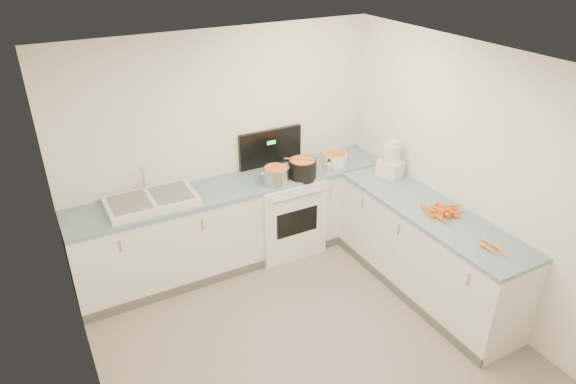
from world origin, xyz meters
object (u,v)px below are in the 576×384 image
black_pot (302,169)px  mixing_bowl (335,159)px  steel_pot (276,176)px  food_processor (391,161)px  stove (283,211)px  spice_jar (329,168)px  extract_bottle (329,165)px  sink (151,201)px

black_pot → mixing_bowl: (0.50, 0.12, -0.03)m
steel_pot → food_processor: bearing=-20.2°
stove → food_processor: 1.33m
spice_jar → food_processor: (0.53, -0.40, 0.13)m
steel_pot → food_processor: food_processor is taller
extract_bottle → food_processor: bearing=-44.4°
sink → food_processor: (2.46, -0.61, 0.14)m
black_pot → steel_pot: bearing=179.8°
mixing_bowl → spice_jar: bearing=-141.5°
sink → stove: bearing=-0.6°
spice_jar → extract_bottle: bearing=55.4°
steel_pot → food_processor: 1.25m
mixing_bowl → sink: bearing=178.4°
sink → spice_jar: 1.94m
stove → steel_pot: (-0.16, -0.16, 0.55)m
stove → steel_pot: size_ratio=5.00×
sink → black_pot: size_ratio=2.83×
extract_bottle → sink: bearing=176.2°
spice_jar → steel_pot: bearing=177.5°
mixing_bowl → steel_pot: bearing=-172.0°
stove → spice_jar: size_ratio=16.53×
sink → food_processor: 2.54m
steel_pot → mixing_bowl: bearing=8.0°
black_pot → spice_jar: bearing=-4.8°
sink → extract_bottle: size_ratio=9.03×
mixing_bowl → extract_bottle: mixing_bowl is taller
black_pot → food_processor: bearing=-26.8°
black_pot → spice_jar: size_ratio=3.69×
black_pot → extract_bottle: black_pot is taller
black_pot → food_processor: (0.85, -0.43, 0.09)m
black_pot → mixing_bowl: black_pot is taller
steel_pot → stove: bearing=44.5°
mixing_bowl → stove: bearing=176.2°
sink → mixing_bowl: size_ratio=3.15×
food_processor → extract_bottle: bearing=135.6°
sink → steel_pot: bearing=-7.7°
mixing_bowl → spice_jar: size_ratio=3.32×
extract_bottle → steel_pot: bearing=-176.5°
sink → food_processor: size_ratio=2.10×
spice_jar → food_processor: bearing=-37.2°
extract_bottle → food_processor: size_ratio=0.23×
spice_jar → mixing_bowl: bearing=38.5°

